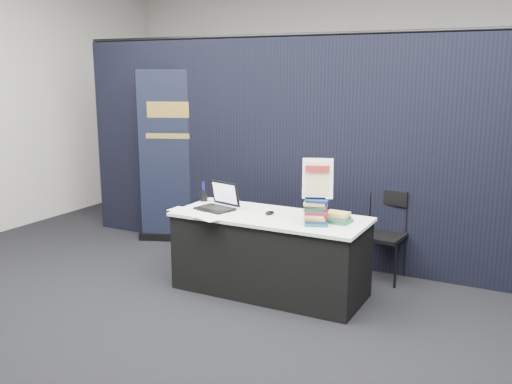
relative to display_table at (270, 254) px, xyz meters
The scene contains 15 objects.
floor 0.67m from the display_table, 90.00° to the right, with size 8.00×8.00×0.00m, color black.
wall_back 3.71m from the display_table, 90.00° to the left, with size 8.00×0.02×3.50m, color #BBB7B0.
drape_partition 1.33m from the display_table, 90.00° to the left, with size 6.00×0.08×2.40m, color black.
display_table is the anchor object (origin of this frame).
laptop 0.71m from the display_table, behind, with size 0.39×0.35×0.26m.
mouse 0.39m from the display_table, 130.85° to the left, with size 0.07×0.10×0.03m, color black.
brochure_left 0.93m from the display_table, 165.77° to the right, with size 0.26×0.18×0.00m, color white.
brochure_mid 0.68m from the display_table, 143.51° to the right, with size 0.28×0.20×0.00m, color silver.
brochure_right 0.67m from the display_table, 151.14° to the right, with size 0.29×0.21×0.00m, color white.
pen_cup 0.98m from the display_table, 166.59° to the left, with size 0.08×0.08×0.10m, color black.
book_stack_tall 0.70m from the display_table, 13.46° to the right, with size 0.22×0.19×0.23m.
book_stack_short 0.76m from the display_table, ahead, with size 0.22×0.17×0.09m.
info_sign 0.92m from the display_table, 10.05° to the right, with size 0.28×0.19×0.36m.
pullup_banner 2.08m from the display_table, 151.86° to the left, with size 0.85×0.42×2.07m.
stacking_chair 1.21m from the display_table, 46.06° to the left, with size 0.43×0.44×0.88m.
Camera 1 is at (2.25, -4.02, 2.07)m, focal length 40.00 mm.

